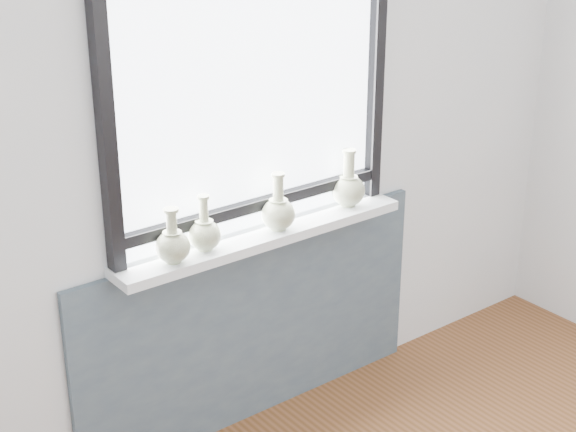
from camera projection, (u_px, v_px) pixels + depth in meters
back_wall at (248, 130)px, 3.45m from camera, size 3.60×0.02×2.60m
apron_panel at (255, 327)px, 3.77m from camera, size 1.70×0.03×0.86m
windowsill at (264, 236)px, 3.54m from camera, size 1.32×0.18×0.04m
window at (253, 97)px, 3.37m from camera, size 1.30×0.06×1.05m
vase_a at (173, 244)px, 3.25m from camera, size 0.13×0.13×0.21m
vase_b at (205, 233)px, 3.35m from camera, size 0.13×0.13×0.22m
vase_c at (278, 212)px, 3.53m from camera, size 0.14×0.14×0.24m
vase_d at (348, 188)px, 3.77m from camera, size 0.14×0.14×0.25m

